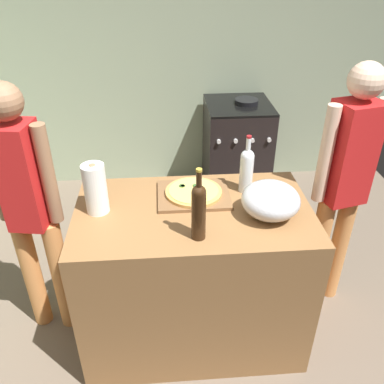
% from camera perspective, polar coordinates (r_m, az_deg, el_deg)
% --- Properties ---
extents(ground_plane, '(4.44, 3.37, 0.02)m').
position_cam_1_polar(ground_plane, '(3.26, -1.17, -9.98)').
color(ground_plane, '#6B5B4C').
extents(kitchen_wall_rear, '(4.44, 0.10, 2.60)m').
position_cam_1_polar(kitchen_wall_rear, '(3.96, -2.72, 19.20)').
color(kitchen_wall_rear, '#99A889').
rests_on(kitchen_wall_rear, ground_plane).
extents(counter, '(1.27, 0.75, 0.94)m').
position_cam_1_polar(counter, '(2.46, 0.19, -11.56)').
color(counter, olive).
rests_on(counter, ground_plane).
extents(cutting_board, '(0.40, 0.32, 0.02)m').
position_cam_1_polar(cutting_board, '(2.27, 0.23, -0.42)').
color(cutting_board, brown).
rests_on(cutting_board, counter).
extents(pizza, '(0.32, 0.32, 0.03)m').
position_cam_1_polar(pizza, '(2.26, 0.23, 0.03)').
color(pizza, tan).
rests_on(pizza, cutting_board).
extents(mixing_bowl, '(0.30, 0.30, 0.18)m').
position_cam_1_polar(mixing_bowl, '(2.11, 10.99, -1.15)').
color(mixing_bowl, '#B2B2B7').
rests_on(mixing_bowl, counter).
extents(paper_towel_roll, '(0.12, 0.12, 0.28)m').
position_cam_1_polar(paper_towel_roll, '(2.14, -13.41, 0.44)').
color(paper_towel_roll, white).
rests_on(paper_towel_roll, counter).
extents(wine_bottle_amber, '(0.07, 0.07, 0.38)m').
position_cam_1_polar(wine_bottle_amber, '(1.88, 0.95, -2.45)').
color(wine_bottle_amber, '#331E0F').
rests_on(wine_bottle_amber, counter).
extents(wine_bottle_clear, '(0.08, 0.08, 0.34)m').
position_cam_1_polar(wine_bottle_clear, '(2.28, 7.68, 3.31)').
color(wine_bottle_clear, silver).
rests_on(wine_bottle_clear, counter).
extents(stove, '(0.58, 0.63, 0.96)m').
position_cam_1_polar(stove, '(3.92, 6.23, 5.90)').
color(stove, black).
rests_on(stove, ground_plane).
extents(person_in_stripes, '(0.36, 0.23, 1.61)m').
position_cam_1_polar(person_in_stripes, '(2.41, -21.90, -1.80)').
color(person_in_stripes, '#D88C4C').
rests_on(person_in_stripes, ground_plane).
extents(person_in_red, '(0.40, 0.25, 1.64)m').
position_cam_1_polar(person_in_red, '(2.57, 20.59, 1.70)').
color(person_in_red, '#D88C4C').
rests_on(person_in_red, ground_plane).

